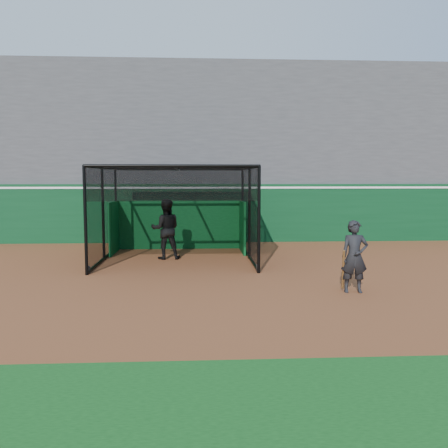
{
  "coord_description": "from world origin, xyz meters",
  "views": [
    {
      "loc": [
        0.25,
        -11.92,
        2.75
      ],
      "look_at": [
        1.03,
        2.0,
        1.4
      ],
      "focal_mm": 38.0,
      "sensor_mm": 36.0,
      "label": 1
    }
  ],
  "objects": [
    {
      "name": "batting_cage",
      "position": [
        -0.45,
        4.11,
        1.54
      ],
      "size": [
        5.02,
        5.13,
        3.1
      ],
      "color": "black",
      "rests_on": "ground"
    },
    {
      "name": "outfield_wall",
      "position": [
        0.0,
        8.5,
        1.29
      ],
      "size": [
        50.0,
        0.5,
        2.5
      ],
      "color": "#0B3D1C",
      "rests_on": "ground"
    },
    {
      "name": "on_deck_player",
      "position": [
        4.01,
        -0.86,
        0.87
      ],
      "size": [
        0.67,
        0.48,
        1.74
      ],
      "color": "black",
      "rests_on": "ground"
    },
    {
      "name": "batter",
      "position": [
        -0.84,
        4.2,
        1.02
      ],
      "size": [
        1.06,
        0.86,
        2.05
      ],
      "primitive_type": "imported",
      "rotation": [
        0.0,
        0.0,
        3.23
      ],
      "color": "black",
      "rests_on": "ground"
    },
    {
      "name": "ground",
      "position": [
        0.0,
        0.0,
        0.0
      ],
      "size": [
        120.0,
        120.0,
        0.0
      ],
      "primitive_type": "plane",
      "color": "brown",
      "rests_on": "ground"
    },
    {
      "name": "grandstand",
      "position": [
        0.0,
        12.27,
        4.48
      ],
      "size": [
        50.0,
        7.85,
        8.95
      ],
      "color": "#4C4C4F",
      "rests_on": "ground"
    }
  ]
}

